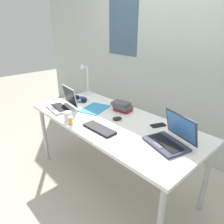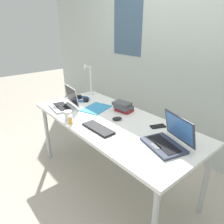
{
  "view_description": "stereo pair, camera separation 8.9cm",
  "coord_description": "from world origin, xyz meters",
  "px_view_note": "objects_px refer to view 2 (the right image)",
  "views": [
    {
      "loc": [
        1.35,
        -1.24,
        1.6
      ],
      "look_at": [
        0.0,
        0.0,
        0.82
      ],
      "focal_mm": 33.41,
      "sensor_mm": 36.0,
      "label": 1
    },
    {
      "loc": [
        1.41,
        -1.18,
        1.6
      ],
      "look_at": [
        0.0,
        0.0,
        0.82
      ],
      "focal_mm": 33.41,
      "sensor_mm": 36.0,
      "label": 2
    }
  ],
  "objects_px": {
    "laptop_by_keyboard": "(168,140)",
    "computer_mouse": "(117,119)",
    "desk_lamp": "(89,80)",
    "paper_folder_far_corner": "(96,108)",
    "external_keyboard": "(98,128)",
    "cell_phone": "(158,126)",
    "pill_bottle": "(71,120)",
    "book_stack": "(123,107)",
    "coffee_mug": "(68,115)",
    "headphones": "(82,99)",
    "laptop_front_left": "(65,103)"
  },
  "relations": [
    {
      "from": "laptop_by_keyboard",
      "to": "computer_mouse",
      "type": "bearing_deg",
      "value": -179.93
    },
    {
      "from": "desk_lamp",
      "to": "paper_folder_far_corner",
      "type": "height_order",
      "value": "desk_lamp"
    },
    {
      "from": "external_keyboard",
      "to": "laptop_by_keyboard",
      "type": "bearing_deg",
      "value": 23.45
    },
    {
      "from": "cell_phone",
      "to": "paper_folder_far_corner",
      "type": "height_order",
      "value": "cell_phone"
    },
    {
      "from": "pill_bottle",
      "to": "book_stack",
      "type": "relative_size",
      "value": 0.36
    },
    {
      "from": "cell_phone",
      "to": "coffee_mug",
      "type": "xyz_separation_m",
      "value": [
        -0.66,
        -0.54,
        0.04
      ]
    },
    {
      "from": "desk_lamp",
      "to": "pill_bottle",
      "type": "xyz_separation_m",
      "value": [
        0.62,
        -0.63,
        -0.16
      ]
    },
    {
      "from": "cell_phone",
      "to": "headphones",
      "type": "relative_size",
      "value": 0.64
    },
    {
      "from": "cell_phone",
      "to": "pill_bottle",
      "type": "relative_size",
      "value": 1.72
    },
    {
      "from": "paper_folder_far_corner",
      "to": "laptop_by_keyboard",
      "type": "bearing_deg",
      "value": -1.08
    },
    {
      "from": "desk_lamp",
      "to": "computer_mouse",
      "type": "bearing_deg",
      "value": -16.37
    },
    {
      "from": "book_stack",
      "to": "paper_folder_far_corner",
      "type": "height_order",
      "value": "book_stack"
    },
    {
      "from": "cell_phone",
      "to": "book_stack",
      "type": "distance_m",
      "value": 0.47
    },
    {
      "from": "laptop_front_left",
      "to": "pill_bottle",
      "type": "bearing_deg",
      "value": -21.3
    },
    {
      "from": "coffee_mug",
      "to": "paper_folder_far_corner",
      "type": "bearing_deg",
      "value": 98.75
    },
    {
      "from": "laptop_by_keyboard",
      "to": "cell_phone",
      "type": "xyz_separation_m",
      "value": [
        -0.25,
        0.19,
        -0.04
      ]
    },
    {
      "from": "headphones",
      "to": "book_stack",
      "type": "bearing_deg",
      "value": 14.18
    },
    {
      "from": "external_keyboard",
      "to": "laptop_front_left",
      "type": "bearing_deg",
      "value": 176.12
    },
    {
      "from": "cell_phone",
      "to": "coffee_mug",
      "type": "height_order",
      "value": "coffee_mug"
    },
    {
      "from": "laptop_by_keyboard",
      "to": "headphones",
      "type": "xyz_separation_m",
      "value": [
        -1.29,
        0.05,
        -0.03
      ]
    },
    {
      "from": "computer_mouse",
      "to": "book_stack",
      "type": "distance_m",
      "value": 0.24
    },
    {
      "from": "pill_bottle",
      "to": "book_stack",
      "type": "xyz_separation_m",
      "value": [
        0.09,
        0.58,
        0.01
      ]
    },
    {
      "from": "laptop_front_left",
      "to": "laptop_by_keyboard",
      "type": "height_order",
      "value": "laptop_by_keyboard"
    },
    {
      "from": "external_keyboard",
      "to": "book_stack",
      "type": "height_order",
      "value": "book_stack"
    },
    {
      "from": "laptop_by_keyboard",
      "to": "external_keyboard",
      "type": "relative_size",
      "value": 1.16
    },
    {
      "from": "desk_lamp",
      "to": "headphones",
      "type": "xyz_separation_m",
      "value": [
        0.14,
        -0.19,
        -0.18
      ]
    },
    {
      "from": "cell_phone",
      "to": "paper_folder_far_corner",
      "type": "bearing_deg",
      "value": -142.92
    },
    {
      "from": "external_keyboard",
      "to": "coffee_mug",
      "type": "distance_m",
      "value": 0.37
    },
    {
      "from": "desk_lamp",
      "to": "external_keyboard",
      "type": "distance_m",
      "value": 1.03
    },
    {
      "from": "desk_lamp",
      "to": "coffee_mug",
      "type": "height_order",
      "value": "desk_lamp"
    },
    {
      "from": "desk_lamp",
      "to": "headphones",
      "type": "relative_size",
      "value": 1.87
    },
    {
      "from": "laptop_by_keyboard",
      "to": "headphones",
      "type": "height_order",
      "value": "laptop_by_keyboard"
    },
    {
      "from": "desk_lamp",
      "to": "paper_folder_far_corner",
      "type": "xyz_separation_m",
      "value": [
        0.47,
        -0.23,
        -0.19
      ]
    },
    {
      "from": "external_keyboard",
      "to": "pill_bottle",
      "type": "height_order",
      "value": "pill_bottle"
    },
    {
      "from": "laptop_front_left",
      "to": "headphones",
      "type": "bearing_deg",
      "value": 106.0
    },
    {
      "from": "external_keyboard",
      "to": "headphones",
      "type": "bearing_deg",
      "value": 156.29
    },
    {
      "from": "laptop_front_left",
      "to": "laptop_by_keyboard",
      "type": "relative_size",
      "value": 0.89
    },
    {
      "from": "cell_phone",
      "to": "book_stack",
      "type": "bearing_deg",
      "value": -157.59
    },
    {
      "from": "desk_lamp",
      "to": "pill_bottle",
      "type": "bearing_deg",
      "value": -45.22
    },
    {
      "from": "paper_folder_far_corner",
      "to": "coffee_mug",
      "type": "relative_size",
      "value": 2.74
    },
    {
      "from": "book_stack",
      "to": "paper_folder_far_corner",
      "type": "relative_size",
      "value": 0.71
    },
    {
      "from": "cell_phone",
      "to": "book_stack",
      "type": "relative_size",
      "value": 0.62
    },
    {
      "from": "desk_lamp",
      "to": "laptop_front_left",
      "type": "relative_size",
      "value": 1.17
    },
    {
      "from": "headphones",
      "to": "pill_bottle",
      "type": "xyz_separation_m",
      "value": [
        0.48,
        -0.43,
        0.03
      ]
    },
    {
      "from": "cell_phone",
      "to": "book_stack",
      "type": "height_order",
      "value": "book_stack"
    },
    {
      "from": "desk_lamp",
      "to": "laptop_by_keyboard",
      "type": "height_order",
      "value": "desk_lamp"
    },
    {
      "from": "computer_mouse",
      "to": "coffee_mug",
      "type": "distance_m",
      "value": 0.47
    },
    {
      "from": "laptop_by_keyboard",
      "to": "book_stack",
      "type": "distance_m",
      "value": 0.75
    },
    {
      "from": "desk_lamp",
      "to": "computer_mouse",
      "type": "distance_m",
      "value": 0.9
    },
    {
      "from": "paper_folder_far_corner",
      "to": "coffee_mug",
      "type": "distance_m",
      "value": 0.38
    }
  ]
}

